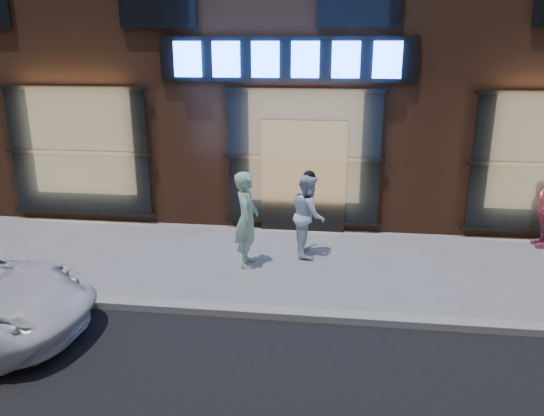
{
  "coord_description": "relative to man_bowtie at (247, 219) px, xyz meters",
  "views": [
    {
      "loc": [
        0.73,
        -7.01,
        3.88
      ],
      "look_at": [
        -0.37,
        1.6,
        1.2
      ],
      "focal_mm": 35.0,
      "sensor_mm": 36.0,
      "label": 1
    }
  ],
  "objects": [
    {
      "name": "man_cap",
      "position": [
        1.07,
        0.68,
        -0.08
      ],
      "size": [
        0.72,
        0.86,
        1.59
      ],
      "primitive_type": "imported",
      "rotation": [
        0.0,
        0.0,
        1.73
      ],
      "color": "white",
      "rests_on": "ground"
    },
    {
      "name": "man_bowtie",
      "position": [
        0.0,
        0.0,
        0.0
      ],
      "size": [
        0.48,
        0.68,
        1.76
      ],
      "primitive_type": "imported",
      "rotation": [
        0.0,
        0.0,
        1.67
      ],
      "color": "#A2D5AD",
      "rests_on": "ground"
    },
    {
      "name": "curb",
      "position": [
        0.87,
        -1.89,
        -0.82
      ],
      "size": [
        60.0,
        0.25,
        0.12
      ],
      "primitive_type": "cube",
      "color": "gray",
      "rests_on": "ground"
    },
    {
      "name": "ground",
      "position": [
        0.87,
        -1.89,
        -0.88
      ],
      "size": [
        90.0,
        90.0,
        0.0
      ],
      "primitive_type": "plane",
      "color": "slate",
      "rests_on": "ground"
    }
  ]
}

